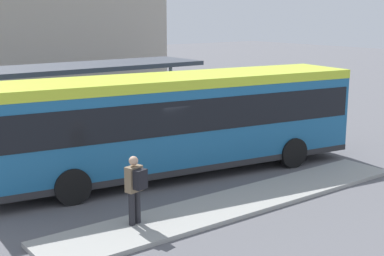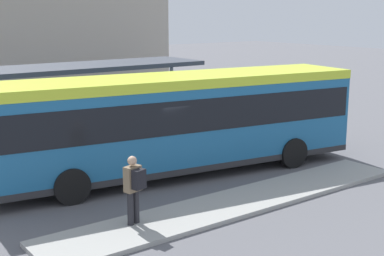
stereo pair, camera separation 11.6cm
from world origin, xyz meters
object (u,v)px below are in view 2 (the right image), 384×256
object	(u,v)px
city_bus	(177,117)
bicycle_yellow	(278,115)
potted_planter_near_shelter	(46,146)
pedestrian_waiting	(134,186)
bicycle_orange	(267,112)
potted_planter_far_side	(195,125)
bicycle_white	(254,110)

from	to	relation	value
city_bus	bicycle_yellow	xyz separation A→B (m)	(8.78, 3.98, -1.53)
city_bus	potted_planter_near_shelter	xyz separation A→B (m)	(-3.08, 3.57, -1.23)
pedestrian_waiting	bicycle_orange	size ratio (longest dim) A/B	1.05
city_bus	pedestrian_waiting	distance (m)	4.78
pedestrian_waiting	potted_planter_far_side	world-z (taller)	pedestrian_waiting
bicycle_orange	potted_planter_near_shelter	xyz separation A→B (m)	(-11.93, -1.26, 0.32)
pedestrian_waiting	potted_planter_far_side	xyz separation A→B (m)	(6.78, 6.54, -0.46)
bicycle_white	bicycle_yellow	bearing A→B (deg)	175.37
bicycle_white	city_bus	bearing A→B (deg)	117.08
pedestrian_waiting	bicycle_white	xyz separation A→B (m)	(12.24, 8.85, -0.77)
bicycle_orange	potted_planter_far_side	distance (m)	5.75
city_bus	potted_planter_far_side	world-z (taller)	city_bus
bicycle_orange	pedestrian_waiting	bearing A→B (deg)	115.70
bicycle_orange	potted_planter_near_shelter	world-z (taller)	potted_planter_near_shelter
bicycle_orange	potted_planter_near_shelter	size ratio (longest dim) A/B	1.27
pedestrian_waiting	potted_planter_near_shelter	bearing A→B (deg)	-16.99
bicycle_orange	bicycle_white	distance (m)	0.85
bicycle_white	potted_planter_far_side	distance (m)	5.94
bicycle_yellow	bicycle_orange	size ratio (longest dim) A/B	1.04
potted_planter_near_shelter	potted_planter_far_side	xyz separation A→B (m)	(6.37, -0.20, -0.02)
bicycle_yellow	potted_planter_near_shelter	distance (m)	11.88
bicycle_white	potted_planter_near_shelter	size ratio (longest dim) A/B	1.21
pedestrian_waiting	potted_planter_far_side	distance (m)	9.43
bicycle_yellow	potted_planter_far_side	bearing A→B (deg)	91.34
city_bus	bicycle_white	distance (m)	10.54
potted_planter_far_side	potted_planter_near_shelter	bearing A→B (deg)	178.23
city_bus	bicycle_yellow	bearing A→B (deg)	33.07
city_bus	bicycle_orange	distance (m)	10.20
bicycle_yellow	potted_planter_near_shelter	world-z (taller)	potted_planter_near_shelter
city_bus	pedestrian_waiting	size ratio (longest dim) A/B	7.33
city_bus	bicycle_white	xyz separation A→B (m)	(8.75, 5.68, -1.56)
bicycle_yellow	potted_planter_near_shelter	xyz separation A→B (m)	(-11.87, -0.41, 0.31)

